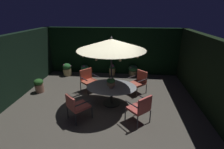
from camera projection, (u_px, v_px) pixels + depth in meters
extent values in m
cube|color=#49453C|center=(104.00, 106.00, 6.07)|extent=(7.53, 7.44, 0.02)
cube|color=black|center=(113.00, 51.00, 8.93)|extent=(7.53, 0.30, 2.48)
cube|color=black|center=(5.00, 71.00, 5.94)|extent=(0.30, 7.44, 2.48)
cube|color=black|center=(214.00, 79.00, 5.29)|extent=(0.30, 7.44, 2.48)
cylinder|color=#30322B|center=(111.00, 103.00, 6.24)|extent=(0.65, 0.65, 0.03)
cylinder|color=#30322B|center=(111.00, 95.00, 6.12)|extent=(0.09, 0.09, 0.69)
ellipsoid|color=gray|center=(111.00, 87.00, 5.99)|extent=(1.83, 1.41, 0.03)
cylinder|color=#2E2C30|center=(111.00, 77.00, 5.85)|extent=(0.06, 0.06, 2.20)
cone|color=beige|center=(111.00, 44.00, 5.43)|extent=(2.33, 2.33, 0.36)
sphere|color=#2E2C30|center=(111.00, 38.00, 5.35)|extent=(0.07, 0.07, 0.07)
sphere|color=#F9DB8C|center=(142.00, 52.00, 5.47)|extent=(0.07, 0.07, 0.07)
sphere|color=#F9DB8C|center=(136.00, 49.00, 5.99)|extent=(0.07, 0.07, 0.07)
sphere|color=#F9DB8C|center=(123.00, 47.00, 6.38)|extent=(0.07, 0.07, 0.07)
sphere|color=#F9DB8C|center=(107.00, 46.00, 6.46)|extent=(0.07, 0.07, 0.07)
sphere|color=#F9DB8C|center=(90.00, 48.00, 6.13)|extent=(0.07, 0.07, 0.07)
sphere|color=#F9DB8C|center=(82.00, 51.00, 5.63)|extent=(0.07, 0.07, 0.07)
sphere|color=#F9DB8C|center=(83.00, 56.00, 5.04)|extent=(0.07, 0.07, 0.07)
sphere|color=#F9DB8C|center=(96.00, 60.00, 4.66)|extent=(0.07, 0.07, 0.07)
sphere|color=#F9DB8C|center=(120.00, 60.00, 4.60)|extent=(0.07, 0.07, 0.07)
sphere|color=#F9DB8C|center=(138.00, 57.00, 4.92)|extent=(0.07, 0.07, 0.07)
cylinder|color=tan|center=(111.00, 87.00, 5.83)|extent=(0.13, 0.13, 0.11)
cylinder|color=tan|center=(111.00, 84.00, 5.79)|extent=(0.29, 0.29, 0.11)
ellipsoid|color=#32713A|center=(111.00, 80.00, 5.74)|extent=(0.29, 0.29, 0.18)
sphere|color=silver|center=(111.00, 79.00, 5.72)|extent=(0.10, 0.10, 0.10)
cylinder|color=#2C2A35|center=(100.00, 87.00, 7.12)|extent=(0.04, 0.04, 0.42)
cylinder|color=#2C2A35|center=(88.00, 91.00, 6.73)|extent=(0.04, 0.04, 0.42)
cylinder|color=#2C2A35|center=(92.00, 83.00, 7.50)|extent=(0.04, 0.04, 0.42)
cylinder|color=#2C2A35|center=(81.00, 87.00, 7.12)|extent=(0.04, 0.04, 0.42)
cube|color=#B54F39|center=(90.00, 82.00, 7.03)|extent=(0.80, 0.80, 0.07)
cube|color=#B54F39|center=(86.00, 74.00, 7.11)|extent=(0.43, 0.47, 0.47)
cylinder|color=#2C2A35|center=(95.00, 75.00, 7.14)|extent=(0.42, 0.38, 0.04)
cylinder|color=#2C2A35|center=(84.00, 79.00, 6.76)|extent=(0.42, 0.38, 0.04)
cylinder|color=#292B2D|center=(83.00, 106.00, 5.69)|extent=(0.04, 0.04, 0.41)
cylinder|color=#292B2D|center=(92.00, 113.00, 5.32)|extent=(0.04, 0.04, 0.41)
cylinder|color=#292B2D|center=(68.00, 113.00, 5.32)|extent=(0.04, 0.04, 0.41)
cylinder|color=#292B2D|center=(76.00, 120.00, 4.95)|extent=(0.04, 0.04, 0.41)
cube|color=#B65348|center=(79.00, 106.00, 5.23)|extent=(0.77, 0.78, 0.07)
cube|color=#B65348|center=(71.00, 103.00, 4.96)|extent=(0.41, 0.39, 0.42)
cylinder|color=#292B2D|center=(74.00, 97.00, 5.33)|extent=(0.41, 0.44, 0.04)
cylinder|color=#292B2D|center=(83.00, 103.00, 4.96)|extent=(0.41, 0.44, 0.04)
cylinder|color=#2B292E|center=(125.00, 115.00, 5.19)|extent=(0.04, 0.04, 0.44)
cylinder|color=#2B292E|center=(138.00, 109.00, 5.50)|extent=(0.04, 0.04, 0.44)
cylinder|color=#2B292E|center=(137.00, 123.00, 4.78)|extent=(0.04, 0.04, 0.44)
cylinder|color=#2B292E|center=(150.00, 117.00, 5.09)|extent=(0.04, 0.04, 0.44)
cube|color=#BD4D47|center=(138.00, 109.00, 5.05)|extent=(0.76, 0.76, 0.07)
cube|color=#BD4D47|center=(145.00, 105.00, 4.76)|extent=(0.43, 0.40, 0.46)
cylinder|color=#2B292E|center=(132.00, 104.00, 4.80)|extent=(0.38, 0.41, 0.04)
cylinder|color=#2B292E|center=(145.00, 99.00, 5.11)|extent=(0.38, 0.41, 0.04)
cylinder|color=#2E2A2D|center=(137.00, 93.00, 6.61)|extent=(0.04, 0.04, 0.40)
cylinder|color=#2E2A2D|center=(127.00, 88.00, 7.00)|extent=(0.04, 0.04, 0.40)
cylinder|color=#2E2A2D|center=(146.00, 89.00, 6.94)|extent=(0.04, 0.04, 0.40)
cylinder|color=#2E2A2D|center=(137.00, 85.00, 7.34)|extent=(0.04, 0.04, 0.40)
cube|color=#BC5644|center=(137.00, 83.00, 6.89)|extent=(0.78, 0.78, 0.07)
cube|color=#BC5644|center=(142.00, 76.00, 6.95)|extent=(0.41, 0.42, 0.47)
cylinder|color=#2E2A2D|center=(142.00, 80.00, 6.60)|extent=(0.42, 0.41, 0.04)
cylinder|color=#2E2A2D|center=(133.00, 76.00, 7.00)|extent=(0.42, 0.41, 0.04)
cylinder|color=tan|center=(112.00, 72.00, 8.98)|extent=(0.32, 0.32, 0.36)
ellipsoid|color=#184324|center=(112.00, 67.00, 8.88)|extent=(0.32, 0.32, 0.22)
sphere|color=#BD2E80|center=(114.00, 66.00, 8.88)|extent=(0.08, 0.08, 0.08)
sphere|color=#BA3770|center=(113.00, 65.00, 8.95)|extent=(0.09, 0.09, 0.09)
sphere|color=#BB388E|center=(112.00, 66.00, 8.97)|extent=(0.07, 0.07, 0.07)
sphere|color=#A52A82|center=(111.00, 66.00, 8.90)|extent=(0.11, 0.11, 0.11)
sphere|color=#A42E79|center=(111.00, 66.00, 8.81)|extent=(0.08, 0.08, 0.08)
sphere|color=#B72E84|center=(113.00, 66.00, 8.77)|extent=(0.09, 0.09, 0.09)
cylinder|color=tan|center=(68.00, 72.00, 8.90)|extent=(0.45, 0.45, 0.38)
ellipsoid|color=#245E29|center=(67.00, 66.00, 8.79)|extent=(0.46, 0.46, 0.32)
sphere|color=#AB2B87|center=(70.00, 66.00, 8.75)|extent=(0.10, 0.10, 0.10)
sphere|color=#A6318E|center=(69.00, 64.00, 8.90)|extent=(0.10, 0.10, 0.10)
sphere|color=#B23E85|center=(65.00, 65.00, 8.88)|extent=(0.09, 0.09, 0.09)
sphere|color=#B3397A|center=(64.00, 65.00, 8.66)|extent=(0.08, 0.08, 0.08)
sphere|color=#A6437A|center=(67.00, 67.00, 8.62)|extent=(0.09, 0.09, 0.09)
cylinder|color=#8D614F|center=(40.00, 88.00, 7.06)|extent=(0.36, 0.36, 0.36)
ellipsoid|color=#214F1D|center=(38.00, 82.00, 6.96)|extent=(0.39, 0.39, 0.27)
sphere|color=#DBD857|center=(41.00, 82.00, 6.96)|extent=(0.09, 0.09, 0.09)
sphere|color=#E3CE51|center=(38.00, 80.00, 7.03)|extent=(0.11, 0.11, 0.11)
sphere|color=gold|center=(36.00, 83.00, 6.88)|extent=(0.08, 0.08, 0.08)
cylinder|color=olive|center=(85.00, 72.00, 9.06)|extent=(0.37, 0.37, 0.27)
ellipsoid|color=#2C673F|center=(85.00, 68.00, 8.97)|extent=(0.43, 0.43, 0.30)
sphere|color=#B6438D|center=(87.00, 67.00, 8.96)|extent=(0.09, 0.09, 0.09)
sphere|color=#BD4183|center=(85.00, 66.00, 9.07)|extent=(0.07, 0.07, 0.07)
sphere|color=#BA3A85|center=(82.00, 67.00, 8.98)|extent=(0.10, 0.10, 0.10)
sphere|color=#AD3483|center=(84.00, 67.00, 8.82)|extent=(0.10, 0.10, 0.10)
cylinder|color=olive|center=(133.00, 73.00, 8.88)|extent=(0.43, 0.43, 0.28)
ellipsoid|color=#23502C|center=(133.00, 68.00, 8.78)|extent=(0.47, 0.47, 0.33)
sphere|color=#B62D7D|center=(136.00, 67.00, 8.73)|extent=(0.10, 0.10, 0.10)
sphere|color=#A9328D|center=(134.00, 67.00, 8.87)|extent=(0.09, 0.09, 0.09)
sphere|color=#C14188|center=(131.00, 67.00, 8.87)|extent=(0.11, 0.11, 0.11)
sphere|color=#A9427A|center=(131.00, 68.00, 8.64)|extent=(0.09, 0.09, 0.09)
sphere|color=#B03F73|center=(134.00, 69.00, 8.63)|extent=(0.07, 0.07, 0.07)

